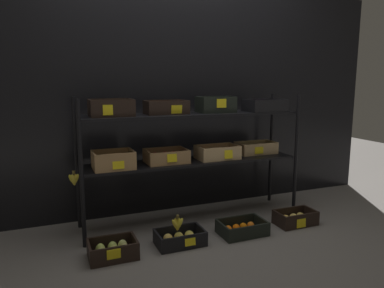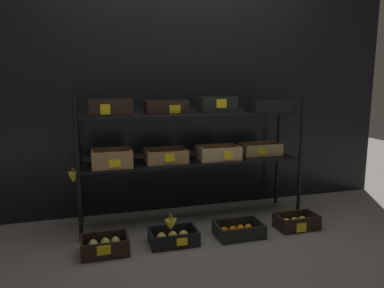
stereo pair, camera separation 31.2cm
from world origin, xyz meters
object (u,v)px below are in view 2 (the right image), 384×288
crate_ground_apple_gold (174,238)px  banana_bunch_loose (171,223)px  display_rack (191,137)px  crate_ground_pear (105,247)px  crate_ground_tangerine (239,231)px  crate_ground_right_apple_gold (296,223)px

crate_ground_apple_gold → banana_bunch_loose: size_ratio=2.88×
display_rack → banana_bunch_loose: 0.77m
banana_bunch_loose → crate_ground_pear: bearing=-177.7°
crate_ground_apple_gold → crate_ground_tangerine: (0.53, -0.01, -0.00)m
display_rack → crate_ground_tangerine: size_ratio=5.34×
display_rack → crate_ground_pear: display_rack is taller
display_rack → crate_ground_right_apple_gold: 1.14m
crate_ground_tangerine → banana_bunch_loose: bearing=179.2°
display_rack → crate_ground_right_apple_gold: size_ratio=5.73×
crate_ground_tangerine → crate_ground_right_apple_gold: (0.53, 0.01, 0.01)m
crate_ground_apple_gold → crate_ground_right_apple_gold: size_ratio=1.04×
display_rack → banana_bunch_loose: size_ratio=15.78×
banana_bunch_loose → crate_ground_apple_gold: bearing=0.2°
crate_ground_pear → crate_ground_apple_gold: (0.51, 0.02, -0.01)m
crate_ground_apple_gold → banana_bunch_loose: banana_bunch_loose is taller
crate_ground_pear → crate_ground_tangerine: (1.04, 0.01, -0.01)m
banana_bunch_loose → display_rack: bearing=56.7°
crate_ground_tangerine → crate_ground_right_apple_gold: crate_ground_right_apple_gold is taller
crate_ground_right_apple_gold → banana_bunch_loose: (-1.08, -0.00, 0.12)m
crate_ground_apple_gold → crate_ground_right_apple_gold: 1.06m
crate_ground_tangerine → crate_ground_right_apple_gold: bearing=1.0°
crate_ground_pear → banana_bunch_loose: (0.49, 0.02, 0.11)m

